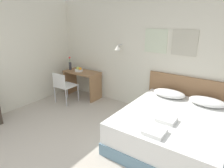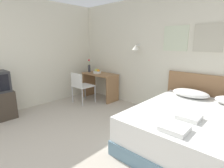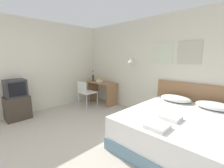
# 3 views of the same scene
# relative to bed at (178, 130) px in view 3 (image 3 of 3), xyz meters

# --- Properties ---
(ground_plane) EXTENTS (24.00, 24.00, 0.00)m
(ground_plane) POSITION_rel_bed_xyz_m (-1.24, -1.89, -0.29)
(ground_plane) COLOR #B2A899
(wall_back) EXTENTS (5.73, 0.31, 2.65)m
(wall_back) POSITION_rel_bed_xyz_m (-1.24, 1.10, 1.04)
(wall_back) COLOR beige
(wall_back) RESTS_ON ground_plane
(wall_left) EXTENTS (0.06, 5.96, 2.65)m
(wall_left) POSITION_rel_bed_xyz_m (-3.74, -1.91, 1.03)
(wall_left) COLOR beige
(wall_left) RESTS_ON ground_plane
(bed) EXTENTS (1.79, 2.02, 0.59)m
(bed) POSITION_rel_bed_xyz_m (0.00, 0.00, 0.00)
(bed) COLOR #66899E
(bed) RESTS_ON ground_plane
(headboard) EXTENTS (1.91, 0.06, 1.01)m
(headboard) POSITION_rel_bed_xyz_m (0.00, 1.04, 0.21)
(headboard) COLOR #8E6642
(headboard) RESTS_ON ground_plane
(pillow_left) EXTENTS (0.67, 0.42, 0.14)m
(pillow_left) POSITION_rel_bed_xyz_m (-0.38, 0.75, 0.37)
(pillow_left) COLOR white
(pillow_left) RESTS_ON bed
(pillow_right) EXTENTS (0.67, 0.42, 0.14)m
(pillow_right) POSITION_rel_bed_xyz_m (0.38, 0.75, 0.37)
(pillow_right) COLOR white
(pillow_right) RESTS_ON bed
(folded_towel_near_foot) EXTENTS (0.30, 0.27, 0.06)m
(folded_towel_near_foot) POSITION_rel_bed_xyz_m (-0.03, -0.30, 0.33)
(folded_towel_near_foot) COLOR white
(folded_towel_near_foot) RESTS_ON bed
(folded_towel_mid_bed) EXTENTS (0.31, 0.29, 0.06)m
(folded_towel_mid_bed) POSITION_rel_bed_xyz_m (-0.04, -0.75, 0.33)
(folded_towel_mid_bed) COLOR white
(folded_towel_mid_bed) RESTS_ON bed
(desk) EXTENTS (1.02, 0.52, 0.75)m
(desk) POSITION_rel_bed_xyz_m (-2.90, 0.75, 0.22)
(desk) COLOR #8E6642
(desk) RESTS_ON ground_plane
(desk_chair) EXTENTS (0.48, 0.48, 0.84)m
(desk_chair) POSITION_rel_bed_xyz_m (-2.99, 0.12, 0.22)
(desk_chair) COLOR white
(desk_chair) RESTS_ON ground_plane
(fruit_bowl) EXTENTS (0.22, 0.22, 0.13)m
(fruit_bowl) POSITION_rel_bed_xyz_m (-2.98, 0.72, 0.50)
(fruit_bowl) COLOR silver
(fruit_bowl) RESTS_ON desk
(flower_vase) EXTENTS (0.07, 0.07, 0.38)m
(flower_vase) POSITION_rel_bed_xyz_m (-3.31, 0.70, 0.60)
(flower_vase) COLOR #333338
(flower_vase) RESTS_ON desk
(tv_stand) EXTENTS (0.45, 0.56, 0.60)m
(tv_stand) POSITION_rel_bed_xyz_m (-3.47, -1.69, 0.01)
(tv_stand) COLOR #3D3328
(tv_stand) RESTS_ON ground_plane
(television) EXTENTS (0.44, 0.47, 0.44)m
(television) POSITION_rel_bed_xyz_m (-3.46, -1.69, 0.53)
(television) COLOR #2D2D30
(television) RESTS_ON tv_stand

